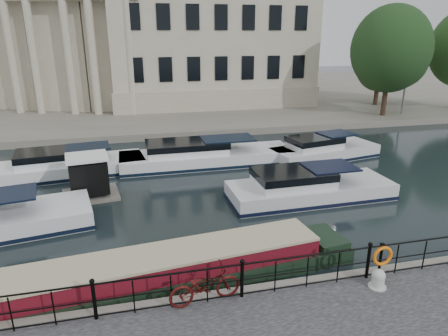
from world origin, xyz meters
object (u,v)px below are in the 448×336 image
Objects in this scene: harbour_hut at (89,178)px; narrowboat at (152,279)px; mooring_bollard at (378,279)px; life_ring_post at (382,256)px; bicycle at (205,285)px.

narrowboat is at bearing -81.47° from harbour_hut.
harbour_hut reaches higher than mooring_bollard.
narrowboat is at bearing 160.77° from mooring_bollard.
life_ring_post is 7.19m from narrowboat.
harbour_hut is (-2.45, 8.38, 0.59)m from narrowboat.
bicycle is 5.15m from mooring_bollard.
life_ring_post is at bearing -55.07° from harbour_hut.
mooring_bollard is at bearing -129.85° from life_ring_post.
mooring_bollard is 13.90m from harbour_hut.
bicycle is 2.34m from narrowboat.
life_ring_post is at bearing -20.55° from narrowboat.
life_ring_post is at bearing 50.15° from mooring_bollard.
narrowboat is 8.75m from harbour_hut.
harbour_hut is at bearing 13.45° from bicycle.
bicycle is at bearing 179.80° from life_ring_post.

